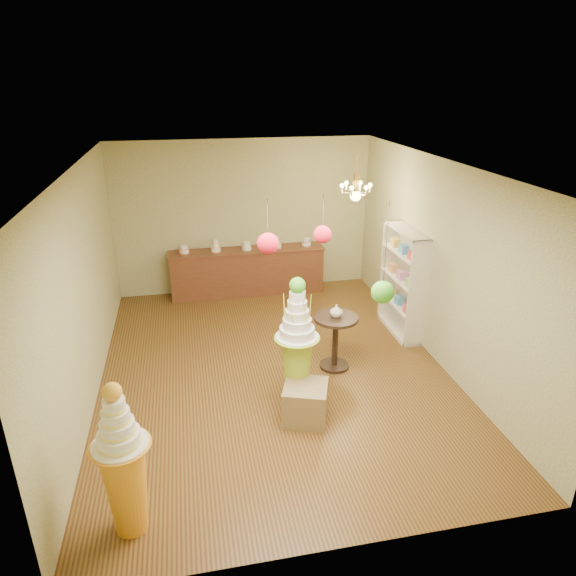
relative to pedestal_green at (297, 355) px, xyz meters
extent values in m
plane|color=#583A17|center=(-0.15, 0.94, -0.75)|extent=(6.50, 6.50, 0.00)
plane|color=silver|center=(-0.15, 0.94, 2.25)|extent=(6.50, 6.50, 0.00)
cube|color=tan|center=(-0.15, 4.19, 0.75)|extent=(5.00, 0.04, 3.00)
cube|color=tan|center=(-0.15, -2.31, 0.75)|extent=(5.00, 0.04, 3.00)
cube|color=tan|center=(-2.65, 0.94, 0.75)|extent=(0.04, 6.50, 3.00)
cube|color=tan|center=(2.35, 0.94, 0.75)|extent=(0.04, 6.50, 3.00)
cone|color=#9DBE2A|center=(0.00, 0.00, -0.25)|extent=(0.41, 0.41, 1.00)
cylinder|color=white|center=(0.00, 0.00, 0.26)|extent=(0.55, 0.55, 0.03)
cylinder|color=white|center=(0.00, 0.00, 0.34)|extent=(0.45, 0.45, 0.12)
cylinder|color=white|center=(0.00, 0.00, 0.46)|extent=(0.37, 0.37, 0.12)
cylinder|color=white|center=(0.00, 0.00, 0.58)|extent=(0.30, 0.30, 0.12)
cylinder|color=white|center=(0.00, 0.00, 0.70)|extent=(0.25, 0.25, 0.12)
cylinder|color=white|center=(0.00, 0.00, 0.82)|extent=(0.20, 0.20, 0.12)
sphere|color=green|center=(0.00, 0.00, 0.97)|extent=(0.20, 0.20, 0.20)
cone|color=orange|center=(-2.00, -1.67, -0.26)|extent=(0.49, 0.49, 0.98)
cylinder|color=white|center=(-2.00, -1.67, 0.25)|extent=(0.59, 0.59, 0.03)
cylinder|color=white|center=(-2.00, -1.67, 0.32)|extent=(0.44, 0.44, 0.12)
cylinder|color=white|center=(-2.00, -1.67, 0.44)|extent=(0.35, 0.35, 0.12)
cylinder|color=white|center=(-2.00, -1.67, 0.56)|extent=(0.28, 0.28, 0.12)
cylinder|color=white|center=(-2.00, -1.67, 0.67)|extent=(0.23, 0.23, 0.12)
sphere|color=gold|center=(-2.00, -1.67, 0.81)|extent=(0.17, 0.17, 0.17)
cube|color=olive|center=(0.04, -0.34, -0.51)|extent=(0.69, 0.69, 0.49)
cube|color=#5A2F1C|center=(-0.15, 3.91, -0.30)|extent=(3.00, 0.50, 0.90)
cube|color=#5A2F1C|center=(-0.15, 3.91, 0.15)|extent=(3.04, 0.54, 0.03)
cylinder|color=white|center=(-1.35, 3.91, 0.25)|extent=(0.18, 0.18, 0.16)
cylinder|color=white|center=(-0.75, 3.91, 0.29)|extent=(0.18, 0.18, 0.24)
cylinder|color=white|center=(-0.15, 3.91, 0.25)|extent=(0.18, 0.18, 0.16)
cylinder|color=white|center=(0.45, 3.91, 0.29)|extent=(0.18, 0.18, 0.24)
cylinder|color=white|center=(1.05, 3.91, 0.25)|extent=(0.18, 0.18, 0.16)
cube|color=beige|center=(2.33, 1.74, 0.15)|extent=(0.04, 1.20, 1.80)
cube|color=beige|center=(2.17, 1.74, -0.25)|extent=(0.30, 1.14, 0.03)
cube|color=beige|center=(2.17, 1.74, 0.20)|extent=(0.30, 1.14, 0.03)
cube|color=beige|center=(2.17, 1.74, 0.65)|extent=(0.30, 1.14, 0.03)
cylinder|color=black|center=(0.76, 0.81, -0.73)|extent=(0.47, 0.47, 0.04)
cylinder|color=black|center=(0.76, 0.81, -0.34)|extent=(0.09, 0.09, 0.82)
cylinder|color=black|center=(0.76, 0.81, 0.07)|extent=(0.70, 0.70, 0.04)
imported|color=beige|center=(0.76, 0.81, 0.18)|extent=(0.24, 0.24, 0.19)
cylinder|color=#3B372A|center=(-0.50, -0.89, 2.03)|extent=(0.01, 0.01, 0.44)
sphere|color=red|center=(-0.50, -0.89, 1.80)|extent=(0.21, 0.21, 0.21)
cylinder|color=#3B372A|center=(0.60, -1.21, 1.79)|extent=(0.01, 0.01, 0.92)
sphere|color=green|center=(0.60, -1.21, 1.33)|extent=(0.23, 0.23, 0.23)
cylinder|color=#3B372A|center=(0.08, -0.79, 2.04)|extent=(0.01, 0.01, 0.42)
sphere|color=red|center=(0.08, -0.79, 1.83)|extent=(0.18, 0.18, 0.18)
cylinder|color=gold|center=(1.50, 2.34, 2.00)|extent=(0.02, 0.02, 0.50)
cylinder|color=gold|center=(1.50, 2.34, 1.70)|extent=(0.10, 0.10, 0.30)
sphere|color=#E5D87E|center=(1.50, 2.34, 1.50)|extent=(0.18, 0.18, 0.18)
camera|label=1|loc=(-1.26, -5.62, 3.32)|focal=32.00mm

